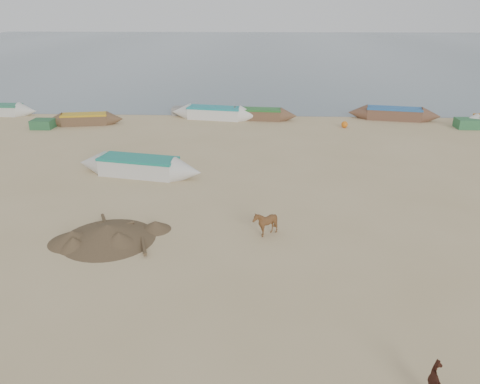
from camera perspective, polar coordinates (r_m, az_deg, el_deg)
name	(u,v)px	position (r m, az deg, el deg)	size (l,w,h in m)	color
ground	(234,268)	(15.05, -0.68, -9.22)	(140.00, 140.00, 0.00)	tan
sea	(258,48)	(95.20, 2.16, 17.10)	(160.00, 160.00, 0.00)	slate
calf_front	(265,223)	(16.83, 3.10, -3.81)	(0.79, 0.89, 0.98)	#57351B
near_canoe	(139,166)	(23.38, -12.25, 3.08)	(6.45, 1.33, 0.90)	beige
debris_pile	(108,232)	(17.29, -15.82, -4.71)	(3.36, 3.36, 0.56)	brown
waterline_canoes	(251,115)	(34.06, 1.41, 9.34)	(56.90, 4.82, 0.88)	brown
beach_clutter	(305,119)	(33.69, 7.93, 8.79)	(44.80, 5.90, 0.64)	#2A5D37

